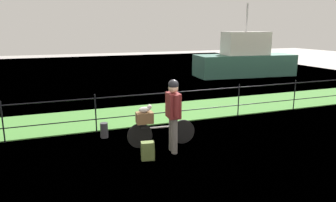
{
  "coord_description": "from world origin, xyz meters",
  "views": [
    {
      "loc": [
        -3.32,
        -6.24,
        2.77
      ],
      "look_at": [
        -0.46,
        1.3,
        0.9
      ],
      "focal_mm": 33.55,
      "sensor_mm": 36.0,
      "label": 1
    }
  ],
  "objects_px": {
    "mooring_bollard": "(104,130)",
    "moored_boat_near": "(245,60)",
    "bicycle_main": "(161,133)",
    "cyclist_person": "(173,110)",
    "backpack_on_paving": "(148,151)",
    "wooden_crate": "(145,118)",
    "terrier_dog": "(145,109)"
  },
  "relations": [
    {
      "from": "cyclist_person",
      "to": "mooring_bollard",
      "type": "height_order",
      "value": "cyclist_person"
    },
    {
      "from": "terrier_dog",
      "to": "mooring_bollard",
      "type": "height_order",
      "value": "terrier_dog"
    },
    {
      "from": "bicycle_main",
      "to": "backpack_on_paving",
      "type": "bearing_deg",
      "value": -128.49
    },
    {
      "from": "bicycle_main",
      "to": "cyclist_person",
      "type": "bearing_deg",
      "value": -73.66
    },
    {
      "from": "wooden_crate",
      "to": "terrier_dog",
      "type": "bearing_deg",
      "value": -4.69
    },
    {
      "from": "terrier_dog",
      "to": "mooring_bollard",
      "type": "distance_m",
      "value": 1.51
    },
    {
      "from": "cyclist_person",
      "to": "terrier_dog",
      "type": "bearing_deg",
      "value": 135.45
    },
    {
      "from": "cyclist_person",
      "to": "backpack_on_paving",
      "type": "relative_size",
      "value": 4.21
    },
    {
      "from": "cyclist_person",
      "to": "backpack_on_paving",
      "type": "bearing_deg",
      "value": -161.94
    },
    {
      "from": "mooring_bollard",
      "to": "moored_boat_near",
      "type": "xyz_separation_m",
      "value": [
        9.69,
        8.02,
        0.75
      ]
    },
    {
      "from": "moored_boat_near",
      "to": "wooden_crate",
      "type": "bearing_deg",
      "value": -134.5
    },
    {
      "from": "terrier_dog",
      "to": "cyclist_person",
      "type": "height_order",
      "value": "cyclist_person"
    },
    {
      "from": "wooden_crate",
      "to": "mooring_bollard",
      "type": "height_order",
      "value": "wooden_crate"
    },
    {
      "from": "wooden_crate",
      "to": "backpack_on_paving",
      "type": "distance_m",
      "value": 0.91
    },
    {
      "from": "backpack_on_paving",
      "to": "mooring_bollard",
      "type": "distance_m",
      "value": 1.86
    },
    {
      "from": "mooring_bollard",
      "to": "moored_boat_near",
      "type": "height_order",
      "value": "moored_boat_near"
    },
    {
      "from": "wooden_crate",
      "to": "moored_boat_near",
      "type": "bearing_deg",
      "value": 45.5
    },
    {
      "from": "bicycle_main",
      "to": "moored_boat_near",
      "type": "bearing_deg",
      "value": 46.88
    },
    {
      "from": "backpack_on_paving",
      "to": "moored_boat_near",
      "type": "xyz_separation_m",
      "value": [
        9.05,
        9.77,
        0.74
      ]
    },
    {
      "from": "bicycle_main",
      "to": "mooring_bollard",
      "type": "relative_size",
      "value": 4.23
    },
    {
      "from": "bicycle_main",
      "to": "terrier_dog",
      "type": "bearing_deg",
      "value": 175.31
    },
    {
      "from": "wooden_crate",
      "to": "mooring_bollard",
      "type": "xyz_separation_m",
      "value": [
        -0.79,
        1.03,
        -0.53
      ]
    },
    {
      "from": "bicycle_main",
      "to": "backpack_on_paving",
      "type": "relative_size",
      "value": 4.16
    },
    {
      "from": "bicycle_main",
      "to": "mooring_bollard",
      "type": "height_order",
      "value": "bicycle_main"
    },
    {
      "from": "bicycle_main",
      "to": "mooring_bollard",
      "type": "distance_m",
      "value": 1.59
    },
    {
      "from": "terrier_dog",
      "to": "wooden_crate",
      "type": "bearing_deg",
      "value": 175.31
    },
    {
      "from": "terrier_dog",
      "to": "backpack_on_paving",
      "type": "bearing_deg",
      "value": -104.1
    },
    {
      "from": "terrier_dog",
      "to": "mooring_bollard",
      "type": "xyz_separation_m",
      "value": [
        -0.82,
        1.03,
        -0.74
      ]
    },
    {
      "from": "bicycle_main",
      "to": "terrier_dog",
      "type": "xyz_separation_m",
      "value": [
        -0.36,
        0.03,
        0.62
      ]
    },
    {
      "from": "backpack_on_paving",
      "to": "mooring_bollard",
      "type": "relative_size",
      "value": 1.02
    },
    {
      "from": "terrier_dog",
      "to": "cyclist_person",
      "type": "xyz_separation_m",
      "value": [
        0.5,
        -0.49,
        0.06
      ]
    },
    {
      "from": "wooden_crate",
      "to": "backpack_on_paving",
      "type": "xyz_separation_m",
      "value": [
        -0.15,
        -0.72,
        -0.53
      ]
    }
  ]
}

